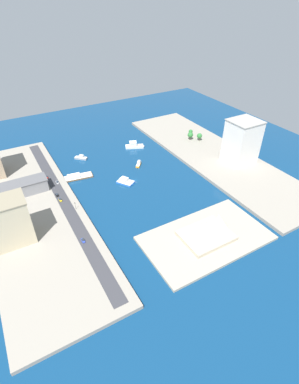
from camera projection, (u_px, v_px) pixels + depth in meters
name	position (u px, v px, depth m)	size (l,w,h in m)	color
ground_plane	(135.00, 180.00, 271.58)	(440.00, 440.00, 0.00)	navy
quay_west	(213.00, 155.00, 308.37)	(70.00, 240.00, 2.88)	gray
quay_east	(33.00, 210.00, 233.10)	(70.00, 240.00, 2.88)	gray
peninsula_point	(206.00, 238.00, 207.77)	(89.85, 52.02, 2.00)	#A89E89
road_strip	(63.00, 199.00, 242.12)	(9.18, 228.00, 0.15)	#38383D
water_taxi_orange	(139.00, 164.00, 292.58)	(9.72, 10.84, 4.28)	orange
ferry_white_commuter	(134.00, 145.00, 324.54)	(21.84, 14.93, 7.22)	silver
yacht_sleek_gray	(81.00, 158.00, 303.70)	(12.72, 12.27, 4.50)	#999EA3
barge_flat_brown	(77.00, 177.00, 273.72)	(28.82, 13.38, 3.51)	brown
catamaran_blue	(125.00, 181.00, 267.17)	(16.03, 17.87, 4.38)	blue
office_block_beige	(10.00, 221.00, 193.84)	(25.78, 20.91, 34.13)	#C6B793
hotel_broad_white	(242.00, 142.00, 283.22)	(28.46, 26.47, 42.72)	silver
warehouse_low_gray	(24.00, 187.00, 247.08)	(38.58, 15.44, 11.02)	gray
suv_black	(57.00, 195.00, 245.96)	(2.17, 4.60, 1.53)	black
hatchback_blue	(83.00, 240.00, 201.92)	(1.93, 4.47, 1.49)	black
van_white	(57.00, 182.00, 261.47)	(1.92, 4.75, 1.57)	black
pickup_red	(47.00, 177.00, 268.68)	(1.87, 4.32, 1.62)	black
taxi_yellow_cab	(60.00, 200.00, 240.02)	(1.96, 4.31, 1.63)	black
traffic_light_waterfront	(75.00, 205.00, 229.24)	(0.36, 0.36, 6.50)	black
opera_landmark	(209.00, 228.00, 203.08)	(35.36, 27.62, 20.55)	#BCAD93
park_tree_cluster	(194.00, 135.00, 333.57)	(13.73, 21.31, 9.19)	brown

